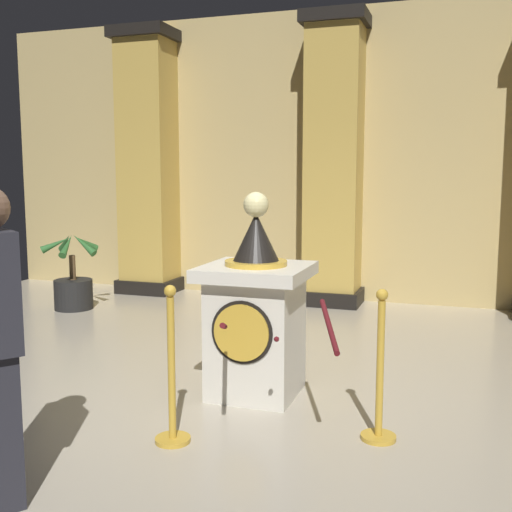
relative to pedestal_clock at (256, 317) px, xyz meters
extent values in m
plane|color=#B2A893|center=(-0.14, -0.38, -0.64)|extent=(10.54, 10.54, 0.00)
cube|color=tan|center=(-0.14, 4.10, 1.36)|extent=(10.54, 0.16, 4.01)
cube|color=silver|center=(0.00, 0.01, -0.16)|extent=(0.66, 0.66, 0.96)
cube|color=silver|center=(0.00, 0.01, 0.36)|extent=(0.83, 0.83, 0.10)
cylinder|color=gold|center=(0.00, -0.34, -0.05)|extent=(0.44, 0.03, 0.44)
cylinder|color=black|center=(0.00, -0.33, -0.05)|extent=(0.49, 0.01, 0.49)
cylinder|color=gold|center=(0.00, 0.01, 0.43)|extent=(0.50, 0.50, 0.04)
cone|color=black|center=(0.00, 0.01, 0.65)|extent=(0.36, 0.36, 0.38)
cylinder|color=gold|center=(0.00, 0.01, 0.82)|extent=(0.03, 0.03, 0.05)
sphere|color=beige|center=(0.00, 0.01, 0.90)|extent=(0.20, 0.20, 0.20)
cylinder|color=gold|center=(-0.24, -1.04, -0.63)|extent=(0.24, 0.24, 0.03)
cylinder|color=gold|center=(-0.24, -1.04, -0.15)|extent=(0.05, 0.05, 0.99)
sphere|color=gold|center=(-0.24, -1.04, 0.38)|extent=(0.08, 0.08, 0.08)
cylinder|color=gold|center=(1.06, -0.57, -0.63)|extent=(0.24, 0.24, 0.03)
cylinder|color=gold|center=(1.06, -0.57, -0.17)|extent=(0.05, 0.05, 0.95)
sphere|color=gold|center=(1.06, -0.57, 0.35)|extent=(0.08, 0.08, 0.08)
cylinder|color=#591419|center=(0.09, -0.92, 0.15)|extent=(0.28, 0.67, 0.21)
cylinder|color=#591419|center=(0.74, -0.69, 0.15)|extent=(0.28, 0.67, 0.21)
sphere|color=#591419|center=(0.41, -0.81, 0.06)|extent=(0.04, 0.04, 0.04)
cube|color=black|center=(-2.93, 3.76, -0.54)|extent=(0.84, 0.84, 0.20)
cube|color=gold|center=(-2.93, 3.76, 1.28)|extent=(0.73, 0.73, 3.85)
cube|color=black|center=(-2.93, 3.76, 3.13)|extent=(0.87, 0.87, 0.16)
cube|color=black|center=(-0.14, 3.76, -0.54)|extent=(0.81, 0.81, 0.20)
cube|color=gold|center=(-0.14, 3.76, 1.28)|extent=(0.71, 0.71, 3.85)
cube|color=black|center=(-0.14, 3.76, 3.13)|extent=(0.85, 0.85, 0.16)
cylinder|color=black|center=(-3.30, 2.27, -0.45)|extent=(0.50, 0.50, 0.39)
cylinder|color=brown|center=(-3.30, 2.27, -0.09)|extent=(0.08, 0.08, 0.33)
cone|color=#2D662D|center=(-3.11, 2.26, 0.23)|extent=(0.38, 0.13, 0.31)
cone|color=#2D662D|center=(-3.22, 2.45, 0.23)|extent=(0.23, 0.38, 0.31)
cone|color=#2D662D|center=(-3.47, 2.38, 0.23)|extent=(0.36, 0.29, 0.32)
cone|color=#2D662D|center=(-3.48, 2.19, 0.23)|extent=(0.39, 0.28, 0.27)
cone|color=#2D662D|center=(-3.24, 2.09, 0.23)|extent=(0.19, 0.37, 0.33)
camera|label=1|loc=(1.55, -4.63, 1.14)|focal=43.79mm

